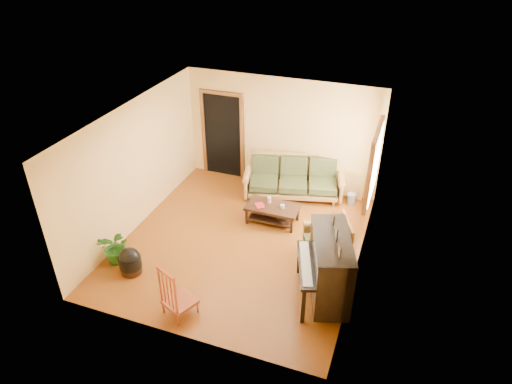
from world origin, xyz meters
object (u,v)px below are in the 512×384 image
at_px(piano, 330,268).
at_px(footstool, 131,263).
at_px(coffee_table, 273,214).
at_px(armchair, 326,241).
at_px(red_chair, 179,290).
at_px(ceramic_crock, 351,199).
at_px(sofa, 293,179).
at_px(potted_plant, 116,247).

xyz_separation_m(piano, footstool, (-3.46, -0.60, -0.41)).
xyz_separation_m(coffee_table, armchair, (1.31, -0.89, 0.26)).
xyz_separation_m(red_chair, ceramic_crock, (2.03, 4.25, -0.37)).
height_order(sofa, footstool, sofa).
relative_size(armchair, potted_plant, 1.38).
bearing_deg(potted_plant, coffee_table, 43.78).
distance_m(ceramic_crock, potted_plant, 5.12).
height_order(red_chair, ceramic_crock, red_chair).
relative_size(sofa, potted_plant, 3.33).
relative_size(red_chair, potted_plant, 1.49).
bearing_deg(piano, footstool, 171.70).
height_order(red_chair, potted_plant, red_chair).
distance_m(armchair, potted_plant, 3.85).
xyz_separation_m(coffee_table, footstool, (-1.91, -2.38, -0.00)).
height_order(armchair, footstool, armchair).
height_order(sofa, armchair, sofa).
height_order(armchair, piano, piano).
xyz_separation_m(coffee_table, ceramic_crock, (1.43, 1.29, -0.08)).
bearing_deg(sofa, potted_plant, -140.92).
xyz_separation_m(piano, ceramic_crock, (-0.12, 3.07, -0.49)).
height_order(sofa, potted_plant, sofa).
bearing_deg(footstool, sofa, 59.91).
bearing_deg(footstool, armchair, 24.95).
distance_m(sofa, armchair, 2.33).
bearing_deg(coffee_table, red_chair, -101.39).
relative_size(coffee_table, potted_plant, 1.65).
xyz_separation_m(armchair, red_chair, (-1.90, -2.07, 0.04)).
xyz_separation_m(coffee_table, potted_plant, (-2.30, -2.21, 0.13)).
relative_size(armchair, footstool, 2.24).
bearing_deg(ceramic_crock, armchair, -93.34).
bearing_deg(potted_plant, footstool, -23.22).
distance_m(sofa, red_chair, 4.14).
bearing_deg(footstool, ceramic_crock, 47.69).
distance_m(coffee_table, potted_plant, 3.19).
bearing_deg(armchair, piano, -98.91).
relative_size(coffee_table, armchair, 1.20).
bearing_deg(sofa, coffee_table, -111.08).
bearing_deg(coffee_table, footstool, -128.69).
bearing_deg(ceramic_crock, piano, -87.70).
bearing_deg(footstool, coffee_table, 51.31).
height_order(ceramic_crock, potted_plant, potted_plant).
distance_m(coffee_table, ceramic_crock, 1.93).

